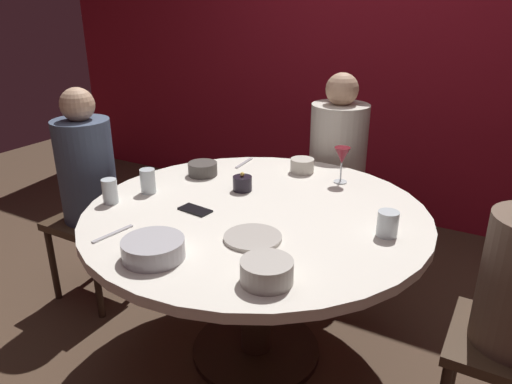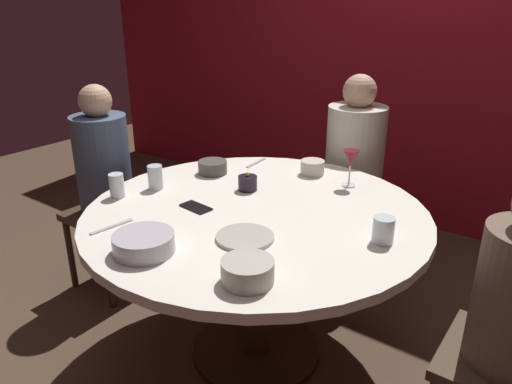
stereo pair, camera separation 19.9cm
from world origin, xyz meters
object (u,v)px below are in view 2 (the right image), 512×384
Objects in this scene: wine_glass at (351,160)px; bowl_salad_center at (312,167)px; cell_phone at (196,207)px; cup_near_candle at (117,186)px; bowl_small_white at (248,271)px; cup_by_right_diner at (383,230)px; dining_table at (256,239)px; dinner_plate at (245,237)px; bowl_serving_large at (144,243)px; bowl_sauce_side at (213,167)px; seated_diner_back at (355,156)px; cup_by_left_diner at (155,177)px; candle_holder at (248,183)px; seated_diner_left at (104,169)px.

wine_glass reaches higher than bowl_salad_center.
cup_near_candle reaches higher than cell_phone.
bowl_small_white is 0.56m from cup_by_right_diner.
dinner_plate is at bearing -62.70° from dining_table.
cell_phone is at bearing -105.59° from bowl_salad_center.
bowl_sauce_side is at bearing 114.20° from bowl_serving_large.
bowl_sauce_side is at bearing 168.50° from cup_by_right_diner.
seated_diner_back is 0.53m from wine_glass.
dinner_plate is at bearing -13.99° from cup_by_left_diner.
seated_diner_back is at bearing 112.00° from wine_glass.
dinner_plate is at bearing 128.88° from bowl_small_white.
bowl_serving_large is 0.41m from bowl_small_white.
bowl_serving_large is at bearing -46.80° from cup_by_left_diner.
cell_phone is at bearing 17.11° from cup_near_candle.
bowl_serving_large is 0.84m from bowl_sauce_side.
cup_by_left_diner is 1.07m from cup_by_right_diner.
bowl_serving_large is at bearing -93.94° from bowl_salad_center.
candle_holder is 0.30m from cell_phone.
cup_by_right_diner is (0.54, 0.04, 0.19)m from dining_table.
cup_near_candle is at bearing -25.72° from seated_diner_back.
cup_by_left_diner is at bearing 70.15° from cup_near_candle.
bowl_small_white is at bearing -71.29° from bowl_salad_center.
seated_diner_back is 12.22× the size of cup_by_right_diner.
bowl_salad_center is at bearing 28.08° from seated_diner_left.
wine_glass is 1.46× the size of bowl_salad_center.
seated_diner_back is 1.35m from cup_near_candle.
cup_near_candle reaches higher than bowl_serving_large.
seated_diner_back reaches higher than bowl_serving_large.
seated_diner_left is 0.51m from cup_by_left_diner.
bowl_serving_large is at bearing -138.99° from cup_by_right_diner.
bowl_small_white is 1.55× the size of cup_near_candle.
wine_glass is 1.07m from cup_near_candle.
candle_holder is at bearing -110.00° from bowl_salad_center.
seated_diner_back reaches higher than cup_by_left_diner.
cup_near_candle is (-0.58, -1.21, 0.06)m from seated_diner_back.
cup_by_right_diner reaches higher than dining_table.
dining_table is 13.34× the size of cup_near_candle.
candle_holder is 0.74× the size of bowl_salad_center.
wine_glass is 0.57m from cup_by_right_diner.
dinner_plate is 0.29m from bowl_small_white.
bowl_small_white is at bearing -115.37° from cup_by_right_diner.
dining_table is 6.70× the size of bowl_serving_large.
bowl_small_white is 0.91m from cup_by_left_diner.
bowl_serving_large reaches higher than cell_phone.
dinner_plate is 2.22× the size of cup_by_right_diner.
dining_table is at bearing -86.71° from bowl_salad_center.
cup_by_right_diner is at bearing -70.43° from cell_phone.
bowl_serving_large is (-0.30, -1.01, -0.09)m from wine_glass.
wine_glass is 1.26× the size of cell_phone.
bowl_salad_center is (-0.03, -0.43, 0.05)m from seated_diner_back.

